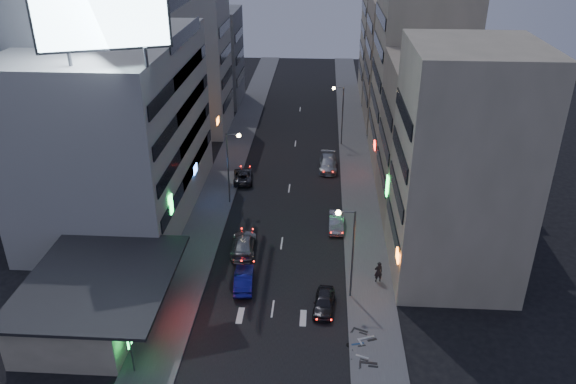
# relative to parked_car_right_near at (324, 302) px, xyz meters

# --- Properties ---
(ground) EXTENTS (180.00, 180.00, 0.00)m
(ground) POSITION_rel_parked_car_right_near_xyz_m (-4.12, -4.25, -0.67)
(ground) COLOR black
(ground) RESTS_ON ground
(sidewalk_left) EXTENTS (4.00, 120.00, 0.12)m
(sidewalk_left) POSITION_rel_parked_car_right_near_xyz_m (-12.12, 25.75, -0.61)
(sidewalk_left) COLOR #4C4C4F
(sidewalk_left) RESTS_ON ground
(sidewalk_right) EXTENTS (4.00, 120.00, 0.12)m
(sidewalk_right) POSITION_rel_parked_car_right_near_xyz_m (3.88, 25.75, -0.61)
(sidewalk_right) COLOR #4C4C4F
(sidewalk_right) RESTS_ON ground
(food_court) EXTENTS (11.00, 13.00, 3.88)m
(food_court) POSITION_rel_parked_car_right_near_xyz_m (-18.02, -2.25, 1.31)
(food_court) COLOR #BDAF94
(food_court) RESTS_ON ground
(white_building) EXTENTS (14.00, 24.00, 18.00)m
(white_building) POSITION_rel_parked_car_right_near_xyz_m (-21.12, 15.75, 8.33)
(white_building) COLOR #A3A29E
(white_building) RESTS_ON ground
(grey_tower) EXTENTS (10.00, 14.00, 34.00)m
(grey_tower) POSITION_rel_parked_car_right_near_xyz_m (-30.12, 18.75, 16.33)
(grey_tower) COLOR gray
(grey_tower) RESTS_ON ground
(shophouse_near) EXTENTS (10.00, 11.00, 20.00)m
(shophouse_near) POSITION_rel_parked_car_right_near_xyz_m (10.88, 6.25, 9.33)
(shophouse_near) COLOR #BDAF94
(shophouse_near) RESTS_ON ground
(shophouse_mid) EXTENTS (11.00, 12.00, 16.00)m
(shophouse_mid) POSITION_rel_parked_car_right_near_xyz_m (11.38, 17.75, 7.33)
(shophouse_mid) COLOR tan
(shophouse_mid) RESTS_ON ground
(shophouse_far) EXTENTS (10.00, 14.00, 22.00)m
(shophouse_far) POSITION_rel_parked_car_right_near_xyz_m (10.88, 30.75, 10.33)
(shophouse_far) COLOR #BDAF94
(shophouse_far) RESTS_ON ground
(far_left_a) EXTENTS (11.00, 10.00, 20.00)m
(far_left_a) POSITION_rel_parked_car_right_near_xyz_m (-19.62, 40.75, 9.33)
(far_left_a) COLOR #A3A29E
(far_left_a) RESTS_ON ground
(far_left_b) EXTENTS (12.00, 10.00, 15.00)m
(far_left_b) POSITION_rel_parked_car_right_near_xyz_m (-20.12, 53.75, 6.83)
(far_left_b) COLOR gray
(far_left_b) RESTS_ON ground
(far_right_a) EXTENTS (11.00, 12.00, 18.00)m
(far_right_a) POSITION_rel_parked_car_right_near_xyz_m (11.38, 45.75, 8.33)
(far_right_a) COLOR tan
(far_right_a) RESTS_ON ground
(far_right_b) EXTENTS (12.00, 12.00, 24.00)m
(far_right_b) POSITION_rel_parked_car_right_near_xyz_m (11.88, 59.75, 11.33)
(far_right_b) COLOR #BDAF94
(far_right_b) RESTS_ON ground
(billboard) EXTENTS (9.52, 3.75, 6.20)m
(billboard) POSITION_rel_parked_car_right_near_xyz_m (-17.11, 5.72, 20.99)
(billboard) COLOR #595B60
(billboard) RESTS_ON white_building
(street_lamp_right_near) EXTENTS (1.60, 0.44, 8.02)m
(street_lamp_right_near) POSITION_rel_parked_car_right_near_xyz_m (1.78, 1.75, 4.69)
(street_lamp_right_near) COLOR #595B60
(street_lamp_right_near) RESTS_ON sidewalk_right
(street_lamp_left) EXTENTS (1.60, 0.44, 8.02)m
(street_lamp_left) POSITION_rel_parked_car_right_near_xyz_m (-10.02, 17.75, 4.69)
(street_lamp_left) COLOR #595B60
(street_lamp_left) RESTS_ON sidewalk_left
(street_lamp_right_far) EXTENTS (1.60, 0.44, 8.02)m
(street_lamp_right_far) POSITION_rel_parked_car_right_near_xyz_m (1.78, 35.75, 4.69)
(street_lamp_right_far) COLOR #595B60
(street_lamp_right_far) RESTS_ON sidewalk_right
(parked_car_right_near) EXTENTS (1.97, 4.09, 1.35)m
(parked_car_right_near) POSITION_rel_parked_car_right_near_xyz_m (0.00, 0.00, 0.00)
(parked_car_right_near) COLOR #25252A
(parked_car_right_near) RESTS_ON ground
(parked_car_right_mid) EXTENTS (1.50, 4.17, 1.37)m
(parked_car_right_mid) POSITION_rel_parked_car_right_near_xyz_m (1.16, 13.04, 0.01)
(parked_car_right_mid) COLOR #A6AAAF
(parked_car_right_mid) RESTS_ON ground
(parked_car_left) EXTENTS (2.75, 4.96, 1.32)m
(parked_car_left) POSITION_rel_parked_car_right_near_xyz_m (-9.72, 23.46, -0.02)
(parked_car_left) COLOR #28282D
(parked_car_left) RESTS_ON ground
(parked_car_right_far) EXTENTS (2.16, 5.29, 1.53)m
(parked_car_right_far) POSITION_rel_parked_car_right_near_xyz_m (0.36, 27.50, 0.09)
(parked_car_right_far) COLOR #9EA3A6
(parked_car_right_far) RESTS_ON ground
(road_car_blue) EXTENTS (1.90, 4.54, 1.46)m
(road_car_blue) POSITION_rel_parked_car_right_near_xyz_m (-6.82, 2.65, 0.05)
(road_car_blue) COLOR navy
(road_car_blue) RESTS_ON ground
(road_car_silver) EXTENTS (2.44, 5.45, 1.55)m
(road_car_silver) POSITION_rel_parked_car_right_near_xyz_m (-7.59, 8.14, 0.10)
(road_car_silver) COLOR gray
(road_car_silver) RESTS_ON ground
(person) EXTENTS (0.80, 0.62, 1.96)m
(person) POSITION_rel_parked_car_right_near_xyz_m (4.62, 3.92, 0.43)
(person) COLOR black
(person) RESTS_ON sidewalk_right
(scooter_black_a) EXTENTS (0.80, 1.96, 1.17)m
(scooter_black_a) POSITION_rel_parked_car_right_near_xyz_m (3.85, -5.91, 0.03)
(scooter_black_a) COLOR black
(scooter_black_a) RESTS_ON sidewalk_right
(scooter_silver_a) EXTENTS (1.06, 1.74, 1.01)m
(scooter_silver_a) POSITION_rel_parked_car_right_near_xyz_m (3.29, -5.44, -0.05)
(scooter_silver_a) COLOR #B2B6BB
(scooter_silver_a) RESTS_ON sidewalk_right
(scooter_blue) EXTENTS (0.97, 1.73, 1.01)m
(scooter_blue) POSITION_rel_parked_car_right_near_xyz_m (2.98, -3.83, -0.05)
(scooter_blue) COLOR navy
(scooter_blue) RESTS_ON sidewalk_right
(scooter_black_b) EXTENTS (1.22, 1.85, 1.07)m
(scooter_black_b) POSITION_rel_parked_car_right_near_xyz_m (3.42, -2.65, -0.02)
(scooter_black_b) COLOR black
(scooter_black_b) RESTS_ON sidewalk_right
(scooter_silver_b) EXTENTS (1.35, 2.12, 1.23)m
(scooter_silver_b) POSITION_rel_parked_car_right_near_xyz_m (3.77, -3.04, 0.06)
(scooter_silver_b) COLOR #B4B5BC
(scooter_silver_b) RESTS_ON sidewalk_right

